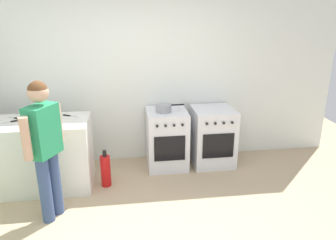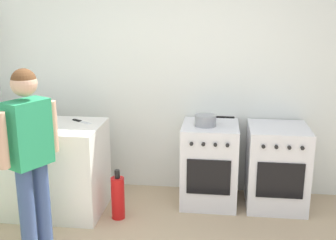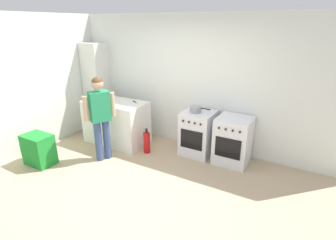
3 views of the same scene
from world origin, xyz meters
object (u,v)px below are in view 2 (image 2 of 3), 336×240
at_px(pot, 206,120).
at_px(knife_bread, 3,123).
at_px(knife_paring, 17,119).
at_px(fire_extinguisher, 118,197).
at_px(oven_right, 276,167).
at_px(oven_left, 209,164).
at_px(person, 30,147).
at_px(knife_utility, 81,121).

relative_size(pot, knife_bread, 1.21).
height_order(knife_paring, fire_extinguisher, knife_paring).
bearing_deg(oven_right, oven_left, -180.00).
distance_m(oven_left, person, 1.86).
height_order(pot, knife_utility, pot).
relative_size(knife_bread, person, 0.21).
relative_size(oven_left, fire_extinguisher, 1.70).
xyz_separation_m(oven_left, fire_extinguisher, (-0.87, -0.48, -0.21)).
height_order(knife_utility, knife_bread, same).
xyz_separation_m(knife_utility, knife_paring, (-0.67, 0.00, 0.00)).
bearing_deg(fire_extinguisher, oven_left, 28.78).
distance_m(oven_right, knife_paring, 2.70).
bearing_deg(knife_bread, oven_right, 8.11).
bearing_deg(knife_utility, knife_bread, -168.14).
bearing_deg(knife_paring, knife_bread, -114.29).
distance_m(knife_paring, person, 1.01).
distance_m(oven_right, pot, 0.88).
height_order(pot, person, person).
bearing_deg(person, knife_bread, 130.35).
bearing_deg(knife_paring, fire_extinguisher, -12.81).
height_order(pot, knife_bread, pot).
distance_m(knife_utility, person, 0.87).
relative_size(knife_paring, person, 0.12).
bearing_deg(knife_paring, person, -58.46).
xyz_separation_m(oven_left, knife_paring, (-1.96, -0.23, 0.48)).
relative_size(knife_utility, knife_paring, 1.21).
relative_size(knife_paring, fire_extinguisher, 0.38).
relative_size(oven_right, knife_paring, 4.43).
distance_m(knife_paring, knife_bread, 0.17).
distance_m(knife_utility, knife_paring, 0.67).
bearing_deg(knife_bread, oven_left, 10.80).
relative_size(oven_left, knife_utility, 3.66).
distance_m(pot, knife_bread, 2.01).
height_order(knife_bread, fire_extinguisher, knife_bread).
bearing_deg(oven_right, person, -152.75).
height_order(oven_left, fire_extinguisher, oven_left).
relative_size(pot, fire_extinguisher, 0.79).
bearing_deg(person, knife_utility, 80.51).
bearing_deg(knife_utility, pot, 8.56).
relative_size(oven_right, knife_utility, 3.66).
height_order(oven_left, knife_paring, knife_paring).
xyz_separation_m(knife_utility, fire_extinguisher, (0.42, -0.25, -0.69)).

